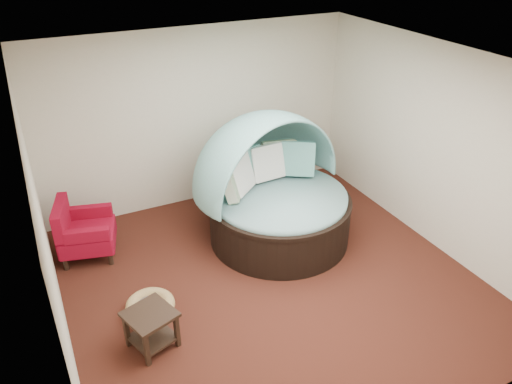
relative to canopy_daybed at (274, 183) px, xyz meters
name	(u,v)px	position (x,y,z in m)	size (l,w,h in m)	color
floor	(271,281)	(-0.54, -0.95, -0.86)	(5.00, 5.00, 0.00)	#471E14
wall_back	(198,118)	(-0.54, 1.55, 0.54)	(5.00, 5.00, 0.00)	beige
wall_front	(423,325)	(-0.54, -3.45, 0.54)	(5.00, 5.00, 0.00)	beige
wall_left	(46,240)	(-3.04, -0.95, 0.54)	(5.00, 5.00, 0.00)	beige
wall_right	(435,148)	(1.96, -0.95, 0.54)	(5.00, 5.00, 0.00)	beige
ceiling	(275,67)	(-0.54, -0.95, 1.94)	(5.00, 5.00, 0.00)	white
canopy_daybed	(274,183)	(0.00, 0.00, 0.00)	(2.48, 2.42, 1.86)	black
pet_basket	(151,307)	(-2.11, -0.87, -0.76)	(0.61, 0.61, 0.20)	olive
red_armchair	(83,231)	(-2.59, 0.69, -0.47)	(0.88, 0.88, 0.85)	black
side_table	(151,325)	(-2.22, -1.37, -0.56)	(0.61, 0.61, 0.47)	black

